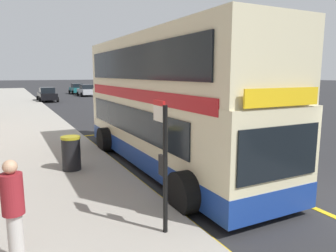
{
  "coord_description": "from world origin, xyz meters",
  "views": [
    {
      "loc": [
        -7.23,
        -3.98,
        3.17
      ],
      "look_at": [
        -2.68,
        4.94,
        1.5
      ],
      "focal_mm": 33.68,
      "sensor_mm": 36.0,
      "label": 1
    }
  ],
  "objects_px": {
    "parked_car_teal_ahead": "(77,89)",
    "parked_car_black_across": "(47,95)",
    "parked_car_silver_behind": "(86,90)",
    "pedestrian_waiting_near_sign": "(13,208)",
    "bus_stop_sign": "(163,155)",
    "litter_bin": "(71,153)",
    "double_decker_bus": "(165,107)"
  },
  "relations": [
    {
      "from": "parked_car_teal_ahead",
      "to": "parked_car_black_across",
      "type": "bearing_deg",
      "value": -116.06
    },
    {
      "from": "parked_car_teal_ahead",
      "to": "parked_car_silver_behind",
      "type": "xyz_separation_m",
      "value": [
        0.17,
        -5.66,
        0.0
      ]
    },
    {
      "from": "parked_car_black_across",
      "to": "parked_car_silver_behind",
      "type": "distance_m",
      "value": 9.1
    },
    {
      "from": "pedestrian_waiting_near_sign",
      "to": "parked_car_silver_behind",
      "type": "bearing_deg",
      "value": 75.84
    },
    {
      "from": "bus_stop_sign",
      "to": "pedestrian_waiting_near_sign",
      "type": "relative_size",
      "value": 1.47
    },
    {
      "from": "bus_stop_sign",
      "to": "parked_car_silver_behind",
      "type": "distance_m",
      "value": 40.67
    },
    {
      "from": "parked_car_black_across",
      "to": "litter_bin",
      "type": "xyz_separation_m",
      "value": [
        -2.39,
        -28.23,
        -0.11
      ]
    },
    {
      "from": "parked_car_black_across",
      "to": "litter_bin",
      "type": "bearing_deg",
      "value": -94.23
    },
    {
      "from": "parked_car_teal_ahead",
      "to": "litter_bin",
      "type": "relative_size",
      "value": 3.88
    },
    {
      "from": "double_decker_bus",
      "to": "parked_car_black_across",
      "type": "bearing_deg",
      "value": 91.43
    },
    {
      "from": "double_decker_bus",
      "to": "parked_car_teal_ahead",
      "type": "xyz_separation_m",
      "value": [
        5.06,
        41.24,
        -1.26
      ]
    },
    {
      "from": "parked_car_black_across",
      "to": "parked_car_teal_ahead",
      "type": "relative_size",
      "value": 1.0
    },
    {
      "from": "double_decker_bus",
      "to": "parked_car_black_across",
      "type": "relative_size",
      "value": 2.45
    },
    {
      "from": "parked_car_silver_behind",
      "to": "litter_bin",
      "type": "bearing_deg",
      "value": -100.87
    },
    {
      "from": "parked_car_silver_behind",
      "to": "litter_bin",
      "type": "height_order",
      "value": "parked_car_silver_behind"
    },
    {
      "from": "litter_bin",
      "to": "parked_car_black_across",
      "type": "bearing_deg",
      "value": 85.16
    },
    {
      "from": "bus_stop_sign",
      "to": "parked_car_teal_ahead",
      "type": "distance_m",
      "value": 46.22
    },
    {
      "from": "parked_car_teal_ahead",
      "to": "pedestrian_waiting_near_sign",
      "type": "distance_m",
      "value": 46.57
    },
    {
      "from": "parked_car_black_across",
      "to": "pedestrian_waiting_near_sign",
      "type": "bearing_deg",
      "value": -96.49
    },
    {
      "from": "parked_car_teal_ahead",
      "to": "parked_car_silver_behind",
      "type": "bearing_deg",
      "value": -89.59
    },
    {
      "from": "parked_car_teal_ahead",
      "to": "litter_bin",
      "type": "height_order",
      "value": "parked_car_teal_ahead"
    },
    {
      "from": "double_decker_bus",
      "to": "bus_stop_sign",
      "type": "height_order",
      "value": "double_decker_bus"
    },
    {
      "from": "double_decker_bus",
      "to": "pedestrian_waiting_near_sign",
      "type": "bearing_deg",
      "value": -138.46
    },
    {
      "from": "double_decker_bus",
      "to": "litter_bin",
      "type": "distance_m",
      "value": 3.43
    },
    {
      "from": "bus_stop_sign",
      "to": "pedestrian_waiting_near_sign",
      "type": "height_order",
      "value": "bus_stop_sign"
    },
    {
      "from": "bus_stop_sign",
      "to": "parked_car_silver_behind",
      "type": "height_order",
      "value": "bus_stop_sign"
    },
    {
      "from": "parked_car_silver_behind",
      "to": "pedestrian_waiting_near_sign",
      "type": "distance_m",
      "value": 41.1
    },
    {
      "from": "parked_car_black_across",
      "to": "bus_stop_sign",
      "type": "bearing_deg",
      "value": -92.02
    },
    {
      "from": "double_decker_bus",
      "to": "parked_car_silver_behind",
      "type": "distance_m",
      "value": 35.99
    },
    {
      "from": "parked_car_teal_ahead",
      "to": "parked_car_silver_behind",
      "type": "height_order",
      "value": "same"
    },
    {
      "from": "parked_car_teal_ahead",
      "to": "bus_stop_sign",
      "type": "bearing_deg",
      "value": -100.43
    },
    {
      "from": "parked_car_black_across",
      "to": "parked_car_teal_ahead",
      "type": "xyz_separation_m",
      "value": [
        5.77,
        12.55,
        0.0
      ]
    }
  ]
}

